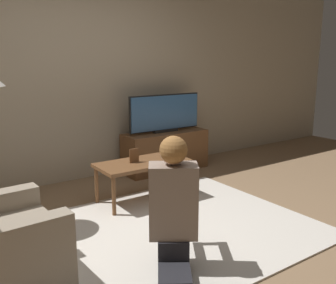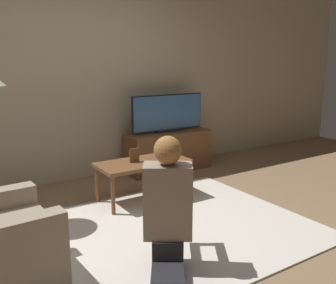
% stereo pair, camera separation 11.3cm
% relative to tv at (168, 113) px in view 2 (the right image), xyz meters
% --- Properties ---
extents(ground_plane, '(10.00, 10.00, 0.00)m').
position_rel_tv_xyz_m(ground_plane, '(-1.18, -1.61, -0.80)').
color(ground_plane, '#896B4C').
extents(wall_back, '(10.00, 0.06, 2.60)m').
position_rel_tv_xyz_m(wall_back, '(-1.18, 0.32, 0.50)').
color(wall_back, tan).
rests_on(wall_back, ground_plane).
extents(rug, '(2.78, 2.01, 0.02)m').
position_rel_tv_xyz_m(rug, '(-1.18, -1.61, -0.79)').
color(rug, silver).
rests_on(rug, ground_plane).
extents(tv_stand, '(1.19, 0.42, 0.54)m').
position_rel_tv_xyz_m(tv_stand, '(0.00, -0.00, -0.53)').
color(tv_stand, brown).
rests_on(tv_stand, ground_plane).
extents(tv, '(1.10, 0.08, 0.51)m').
position_rel_tv_xyz_m(tv, '(0.00, 0.00, 0.00)').
color(tv, black).
rests_on(tv, tv_stand).
extents(coffee_table, '(0.98, 0.48, 0.44)m').
position_rel_tv_xyz_m(coffee_table, '(-0.86, -0.83, -0.40)').
color(coffee_table, brown).
rests_on(coffee_table, ground_plane).
extents(person_kneeling, '(0.63, 0.79, 0.99)m').
position_rel_tv_xyz_m(person_kneeling, '(-1.39, -2.14, -0.30)').
color(person_kneeling, '#232328').
rests_on(person_kneeling, rug).
extents(picture_frame, '(0.11, 0.01, 0.15)m').
position_rel_tv_xyz_m(picture_frame, '(-0.95, -0.81, -0.28)').
color(picture_frame, brown).
rests_on(picture_frame, coffee_table).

